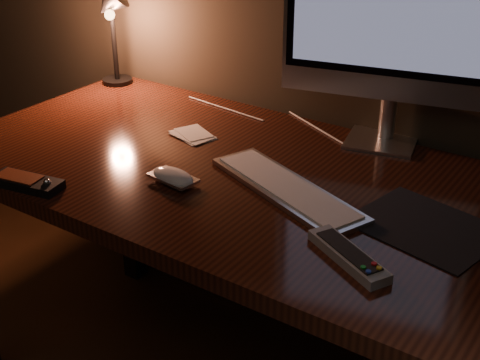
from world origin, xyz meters
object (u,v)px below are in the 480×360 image
Objects in this scene: keyboard at (287,188)px; media_remote at (27,182)px; mouse at (173,178)px; monitor at (393,15)px; desk at (277,213)px; tv_remote at (348,255)px; desk_lamp at (110,18)px.

media_remote is at bearing -126.50° from keyboard.
monitor is at bearing 64.69° from mouse.
desk is 0.44m from tv_remote.
keyboard is at bearing 21.44° from media_remote.
tv_remote is at bearing 0.25° from media_remote.
monitor reaches higher than mouse.
monitor is at bearing 101.74° from keyboard.
desk_lamp reaches higher than tv_remote.
monitor reaches higher than desk_lamp.
media_remote is at bearing -141.48° from tv_remote.
media_remote reaches higher than keyboard.
desk_lamp is at bearing 151.08° from mouse.
desk_lamp is (-0.31, 0.61, 0.20)m from media_remote.
tv_remote is at bearing -0.26° from desk_lamp.
mouse is (-0.30, -0.47, -0.31)m from monitor.
keyboard is 2.42× the size of media_remote.
monitor is 3.14× the size of media_remote.
desk_lamp reaches higher than desk.
mouse is at bearing -11.53° from desk_lamp.
tv_remote is at bearing -14.47° from keyboard.
desk is at bearing 34.52° from media_remote.
tv_remote is (0.31, -0.27, 0.14)m from desk.
monitor is 0.92m from media_remote.
mouse is 0.59× the size of tv_remote.
monitor is 0.87m from desk_lamp.
mouse is 0.32m from media_remote.
media_remote is at bearing -135.31° from mouse.
media_remote is at bearing -135.02° from desk.
desk_lamp is at bearing -179.32° from keyboard.
tv_remote is (0.46, -0.06, 0.00)m from mouse.
monitor is at bearing 135.51° from tv_remote.
keyboard is 0.88m from desk_lamp.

